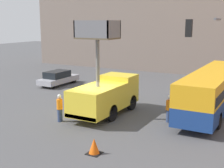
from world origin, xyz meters
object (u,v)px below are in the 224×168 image
Objects in this scene: traffic_light_pole at (224,59)px; parked_car_curbside at (58,78)px; city_bus at (214,87)px; utility_truck at (106,93)px; road_worker_near_truck at (60,108)px; traffic_cone_near_truck at (94,146)px; road_worker_directing at (169,109)px.

traffic_light_pole reaches higher than parked_car_curbside.
parked_car_curbside is at bearing 62.89° from city_bus.
parked_car_curbside is at bearing 144.88° from utility_truck.
road_worker_near_truck reaches higher than parked_car_curbside.
traffic_cone_near_truck is 0.17× the size of parked_car_curbside.
utility_truck is 11.42m from parked_car_curbside.
traffic_cone_near_truck is (4.58, -3.17, -0.53)m from road_worker_near_truck.
road_worker_directing is 14.86m from parked_car_curbside.
city_bus is 4.46m from road_worker_directing.
road_worker_directing reaches higher than traffic_cone_near_truck.
traffic_light_pole is at bearing 129.78° from road_worker_directing.
traffic_light_pole is at bearing -25.58° from parked_car_curbside.
traffic_light_pole is 5.51m from road_worker_directing.
city_bus is 10.86m from road_worker_near_truck.
utility_truck is 3.66× the size of road_worker_directing.
road_worker_directing is (-1.95, -3.91, -0.87)m from city_bus.
traffic_light_pole is at bearing -103.94° from road_worker_near_truck.
utility_truck reaches higher than road_worker_near_truck.
utility_truck reaches higher than parked_car_curbside.
parked_car_curbside is at bearing -41.14° from road_worker_directing.
city_bus is (6.25, 4.52, 0.20)m from utility_truck.
traffic_cone_near_truck is (-3.52, -10.35, -1.36)m from city_bus.
city_bus is at bearing -68.43° from road_worker_near_truck.
road_worker_directing is 6.65m from traffic_cone_near_truck.
traffic_cone_near_truck is at bearing -144.66° from road_worker_near_truck.
city_bus reaches higher than traffic_cone_near_truck.
utility_truck is 6.54m from traffic_cone_near_truck.
utility_truck is at bearing -9.53° from road_worker_directing.
utility_truck is at bearing 115.02° from traffic_cone_near_truck.
utility_truck is 4.39m from road_worker_directing.
traffic_light_pole is (1.56, -6.16, 2.74)m from city_bus.
traffic_light_pole is at bearing -11.88° from utility_truck.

